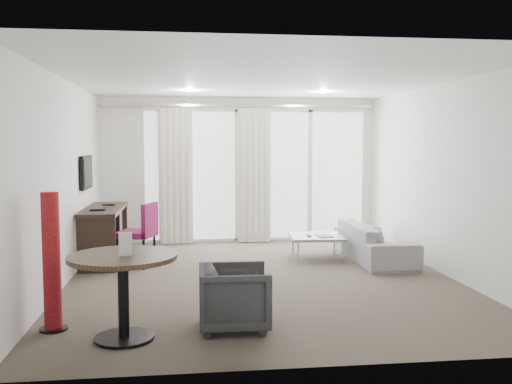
{
  "coord_description": "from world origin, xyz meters",
  "views": [
    {
      "loc": [
        -0.99,
        -7.32,
        1.78
      ],
      "look_at": [
        0.0,
        0.6,
        1.1
      ],
      "focal_mm": 40.0,
      "sensor_mm": 36.0,
      "label": 1
    }
  ],
  "objects": [
    {
      "name": "sofa",
      "position": [
        1.88,
        1.01,
        0.28
      ],
      "size": [
        0.75,
        1.93,
        0.56
      ],
      "primitive_type": "imported",
      "rotation": [
        0.0,
        0.0,
        1.57
      ],
      "color": "gray",
      "rests_on": "floor"
    },
    {
      "name": "remote",
      "position": [
        0.89,
        1.17,
        0.36
      ],
      "size": [
        0.06,
        0.16,
        0.02
      ],
      "primitive_type": null,
      "rotation": [
        0.0,
        0.0,
        -0.06
      ],
      "color": "black",
      "rests_on": "coffee_table"
    },
    {
      "name": "balustrade",
      "position": [
        0.3,
        5.95,
        0.5
      ],
      "size": [
        5.5,
        0.06,
        1.05
      ],
      "primitive_type": null,
      "color": "#B2B2B7",
      "rests_on": "terrace_slab"
    },
    {
      "name": "terrace_slab",
      "position": [
        0.3,
        4.5,
        -0.06
      ],
      "size": [
        5.6,
        3.0,
        0.12
      ],
      "primitive_type": "cube",
      "color": "#4D4D50",
      "rests_on": "ground"
    },
    {
      "name": "coffee_table",
      "position": [
        1.03,
        1.22,
        0.18
      ],
      "size": [
        0.87,
        0.87,
        0.36
      ],
      "primitive_type": null,
      "rotation": [
        0.0,
        0.0,
        -0.08
      ],
      "color": "gray",
      "rests_on": "floor"
    },
    {
      "name": "rattan_table",
      "position": [
        1.78,
        4.51,
        0.28
      ],
      "size": [
        0.65,
        0.65,
        0.55
      ],
      "primitive_type": null,
      "rotation": [
        0.0,
        0.0,
        -0.2
      ],
      "color": "brown",
      "rests_on": "terrace_slab"
    },
    {
      "name": "downlight_a",
      "position": [
        -0.9,
        1.6,
        2.59
      ],
      "size": [
        0.12,
        0.12,
        0.02
      ],
      "primitive_type": "cylinder",
      "color": "#FFE0B2",
      "rests_on": "ceiling"
    },
    {
      "name": "curtain_right",
      "position": [
        0.25,
        2.82,
        1.2
      ],
      "size": [
        0.6,
        0.2,
        2.38
      ],
      "primitive_type": null,
      "color": "silver",
      "rests_on": "ground"
    },
    {
      "name": "desk_chair",
      "position": [
        -1.69,
        0.99,
        0.47
      ],
      "size": [
        0.64,
        0.62,
        0.93
      ],
      "primitive_type": null,
      "rotation": [
        0.0,
        0.0,
        -0.35
      ],
      "color": "maroon",
      "rests_on": "floor"
    },
    {
      "name": "round_table",
      "position": [
        -1.56,
        -2.15,
        0.39
      ],
      "size": [
        1.28,
        1.28,
        0.78
      ],
      "primitive_type": null,
      "rotation": [
        0.0,
        0.0,
        -0.4
      ],
      "color": "#39281B",
      "rests_on": "floor"
    },
    {
      "name": "tub_armchair",
      "position": [
        -0.53,
        -1.98,
        0.31
      ],
      "size": [
        0.69,
        0.67,
        0.62
      ],
      "primitive_type": "imported",
      "rotation": [
        0.0,
        0.0,
        1.55
      ],
      "color": "#2D2D2F",
      "rests_on": "floor"
    },
    {
      "name": "ceiling",
      "position": [
        0.0,
        0.0,
        2.6
      ],
      "size": [
        5.0,
        6.0,
        0.0
      ],
      "primitive_type": "cube",
      "color": "white",
      "rests_on": "ground"
    },
    {
      "name": "window_frame",
      "position": [
        0.3,
        2.97,
        1.2
      ],
      "size": [
        4.1,
        0.06,
        2.44
      ],
      "primitive_type": null,
      "color": "white",
      "rests_on": "ground"
    },
    {
      "name": "curtain_left",
      "position": [
        -1.15,
        2.82,
        1.2
      ],
      "size": [
        0.6,
        0.2,
        2.38
      ],
      "primitive_type": null,
      "color": "silver",
      "rests_on": "ground"
    },
    {
      "name": "red_lamp",
      "position": [
        -2.26,
        -1.79,
        0.66
      ],
      "size": [
        0.31,
        0.31,
        1.33
      ],
      "primitive_type": "cylinder",
      "rotation": [
        0.0,
        0.0,
        0.18
      ],
      "color": "maroon",
      "rests_on": "floor"
    },
    {
      "name": "desk",
      "position": [
        -2.21,
        1.43,
        0.41
      ],
      "size": [
        0.54,
        1.73,
        0.81
      ],
      "primitive_type": null,
      "color": "black",
      "rests_on": "floor"
    },
    {
      "name": "wall_left",
      "position": [
        -2.5,
        0.0,
        1.3
      ],
      "size": [
        0.0,
        6.0,
        2.6
      ],
      "primitive_type": "cube",
      "color": "silver",
      "rests_on": "ground"
    },
    {
      "name": "tv",
      "position": [
        -2.46,
        1.45,
        1.35
      ],
      "size": [
        0.05,
        0.8,
        0.5
      ],
      "primitive_type": null,
      "color": "black",
      "rests_on": "wall_left"
    },
    {
      "name": "curtain_track",
      "position": [
        0.0,
        2.82,
        2.45
      ],
      "size": [
        4.8,
        0.04,
        0.04
      ],
      "primitive_type": null,
      "color": "#B2B2B7",
      "rests_on": "ceiling"
    },
    {
      "name": "wall_right",
      "position": [
        2.5,
        0.0,
        1.3
      ],
      "size": [
        0.0,
        6.0,
        2.6
      ],
      "primitive_type": "cube",
      "color": "silver",
      "rests_on": "ground"
    },
    {
      "name": "rattan_chair_b",
      "position": [
        1.7,
        5.18,
        0.39
      ],
      "size": [
        0.64,
        0.64,
        0.79
      ],
      "primitive_type": null,
      "rotation": [
        0.0,
        0.0,
        0.23
      ],
      "color": "brown",
      "rests_on": "terrace_slab"
    },
    {
      "name": "window_panel",
      "position": [
        0.3,
        2.98,
        1.2
      ],
      "size": [
        4.0,
        0.02,
        2.38
      ],
      "primitive_type": null,
      "color": "white",
      "rests_on": "ground"
    },
    {
      "name": "floor",
      "position": [
        0.0,
        0.0,
        0.0
      ],
      "size": [
        5.0,
        6.0,
        0.0
      ],
      "primitive_type": "cube",
      "color": "#4E463D",
      "rests_on": "ground"
    },
    {
      "name": "magazine",
      "position": [
        1.12,
        1.12,
        0.36
      ],
      "size": [
        0.22,
        0.27,
        0.01
      ],
      "primitive_type": null,
      "rotation": [
        0.0,
        0.0,
        0.08
      ],
      "color": "gray",
      "rests_on": "coffee_table"
    },
    {
      "name": "wall_front",
      "position": [
        0.0,
        -3.0,
        1.3
      ],
      "size": [
        5.0,
        0.0,
        2.6
      ],
      "primitive_type": "cube",
      "color": "silver",
      "rests_on": "ground"
    },
    {
      "name": "rattan_chair_a",
      "position": [
        1.05,
        3.99,
        0.41
      ],
      "size": [
        0.64,
        0.64,
        0.81
      ],
      "primitive_type": null,
      "rotation": [
        0.0,
        0.0,
        0.17
      ],
      "color": "brown",
      "rests_on": "terrace_slab"
    },
    {
      "name": "downlight_b",
      "position": [
        1.2,
        1.6,
        2.59
      ],
      "size": [
        0.12,
        0.12,
        0.02
      ],
      "primitive_type": "cylinder",
      "color": "#FFE0B2",
      "rests_on": "ceiling"
    },
    {
      "name": "menu_card",
      "position": [
        -1.52,
        -2.21,
        0.72
      ],
      "size": [
        0.12,
        0.03,
        0.21
      ],
      "primitive_type": null,
      "rotation": [
        0.0,
        0.0,
        0.14
      ],
      "color": "white",
      "rests_on": "round_table"
    }
  ]
}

